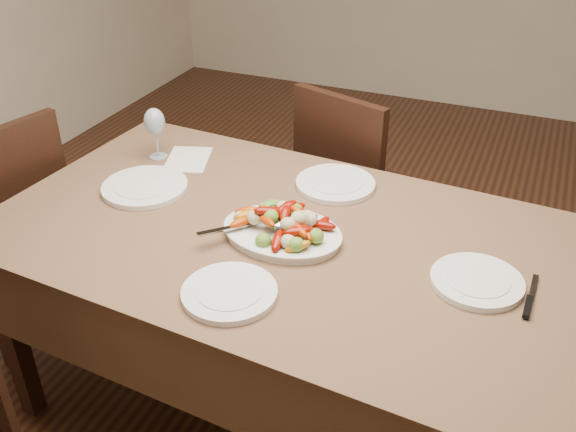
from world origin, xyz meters
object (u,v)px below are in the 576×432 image
(dining_table, at_px, (288,328))
(wine_glass, at_px, (156,132))
(plate_right, at_px, (477,282))
(serving_platter, at_px, (282,235))
(plate_near, at_px, (229,293))
(plate_left, at_px, (145,187))
(chair_far, at_px, (362,189))
(plate_far, at_px, (335,184))

(dining_table, distance_m, wine_glass, 0.86)
(plate_right, bearing_deg, serving_platter, 179.55)
(plate_right, height_order, plate_near, same)
(dining_table, height_order, plate_left, plate_left)
(chair_far, distance_m, plate_right, 1.10)
(plate_far, height_order, wine_glass, wine_glass)
(serving_platter, distance_m, plate_near, 0.31)
(plate_far, distance_m, plate_near, 0.67)
(chair_far, xyz_separation_m, wine_glass, (-0.63, -0.56, 0.39))
(chair_far, relative_size, wine_glass, 4.64)
(plate_left, bearing_deg, chair_far, 55.58)
(plate_right, bearing_deg, plate_far, 145.20)
(plate_left, distance_m, wine_glass, 0.26)
(serving_platter, bearing_deg, dining_table, 77.07)
(dining_table, height_order, plate_far, plate_far)
(plate_left, relative_size, plate_far, 1.07)
(chair_far, bearing_deg, plate_near, 107.62)
(plate_far, relative_size, plate_near, 1.07)
(serving_platter, distance_m, plate_left, 0.55)
(serving_platter, relative_size, plate_right, 1.44)
(dining_table, distance_m, plate_near, 0.51)
(serving_platter, distance_m, plate_right, 0.57)
(plate_left, bearing_deg, plate_right, -4.95)
(dining_table, bearing_deg, plate_left, 173.49)
(plate_right, bearing_deg, dining_table, 176.59)
(dining_table, bearing_deg, wine_glass, 155.74)
(chair_far, height_order, serving_platter, chair_far)
(plate_left, bearing_deg, wine_glass, 112.13)
(chair_far, bearing_deg, plate_left, 73.75)
(wine_glass, bearing_deg, plate_right, -15.01)
(serving_platter, bearing_deg, plate_left, 170.41)
(plate_left, bearing_deg, dining_table, -6.51)
(chair_far, bearing_deg, wine_glass, 59.68)
(chair_far, height_order, wine_glass, wine_glass)
(plate_left, xyz_separation_m, plate_far, (0.59, 0.27, 0.00))
(dining_table, bearing_deg, plate_right, -3.41)
(dining_table, height_order, chair_far, chair_far)
(dining_table, height_order, serving_platter, serving_platter)
(dining_table, xyz_separation_m, plate_near, (-0.02, -0.34, 0.39))
(plate_right, bearing_deg, chair_far, 123.20)
(plate_left, distance_m, plate_right, 1.12)
(chair_far, distance_m, serving_platter, 0.93)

